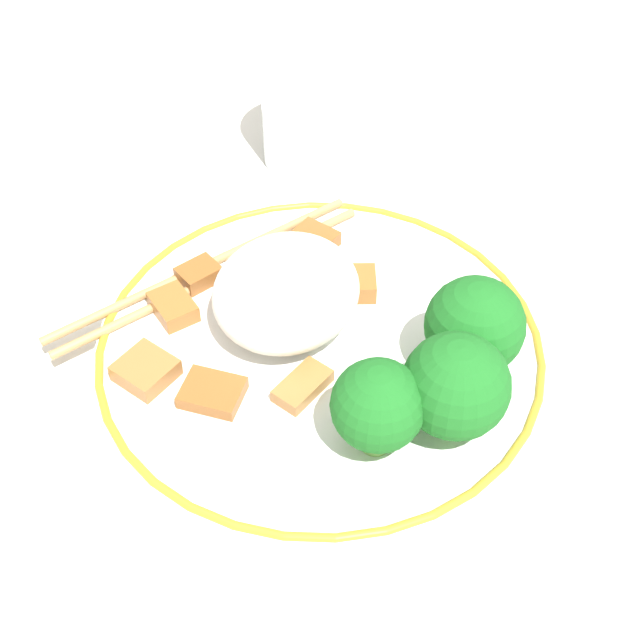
{
  "coord_description": "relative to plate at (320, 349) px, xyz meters",
  "views": [
    {
      "loc": [
        0.3,
        0.18,
        0.4
      ],
      "look_at": [
        0.0,
        0.0,
        0.03
      ],
      "focal_mm": 50.0,
      "sensor_mm": 36.0,
      "label": 1
    }
  ],
  "objects": [
    {
      "name": "drinking_glass",
      "position": [
        -0.17,
        -0.1,
        0.04
      ],
      "size": [
        0.08,
        0.08,
        0.09
      ],
      "color": "silver",
      "rests_on": "ground_plane"
    },
    {
      "name": "meat_near_left",
      "position": [
        -0.01,
        -0.09,
        0.01
      ],
      "size": [
        0.03,
        0.03,
        0.01
      ],
      "color": "brown",
      "rests_on": "plate"
    },
    {
      "name": "rice_mound",
      "position": [
        -0.01,
        -0.03,
        0.03
      ],
      "size": [
        0.09,
        0.08,
        0.05
      ],
      "color": "white",
      "rests_on": "plate"
    },
    {
      "name": "meat_on_rice_edge",
      "position": [
        0.07,
        -0.07,
        0.01
      ],
      "size": [
        0.03,
        0.03,
        0.01
      ],
      "color": "#9E6633",
      "rests_on": "plate"
    },
    {
      "name": "broccoli_back_center",
      "position": [
        0.02,
        0.09,
        0.04
      ],
      "size": [
        0.06,
        0.06,
        0.06
      ],
      "color": "#72AD4C",
      "rests_on": "plate"
    },
    {
      "name": "meat_near_right",
      "position": [
        0.06,
        -0.03,
        0.01
      ],
      "size": [
        0.03,
        0.04,
        0.01
      ],
      "color": "brown",
      "rests_on": "plate"
    },
    {
      "name": "meat_near_back",
      "position": [
        -0.05,
        -0.01,
        0.01
      ],
      "size": [
        0.04,
        0.04,
        0.01
      ],
      "color": "#995B28",
      "rests_on": "plate"
    },
    {
      "name": "ground_plane",
      "position": [
        0.0,
        0.0,
        -0.01
      ],
      "size": [
        3.0,
        3.0,
        0.0
      ],
      "primitive_type": "plane",
      "color": "silver"
    },
    {
      "name": "broccoli_back_right",
      "position": [
        -0.02,
        0.08,
        0.04
      ],
      "size": [
        0.05,
        0.05,
        0.06
      ],
      "color": "#72AD4C",
      "rests_on": "plate"
    },
    {
      "name": "meat_near_front",
      "position": [
        0.04,
        0.01,
        0.01
      ],
      "size": [
        0.04,
        0.02,
        0.01
      ],
      "color": "#9E6633",
      "rests_on": "plate"
    },
    {
      "name": "meat_far_scatter",
      "position": [
        -0.07,
        -0.05,
        0.01
      ],
      "size": [
        0.03,
        0.03,
        0.01
      ],
      "color": "brown",
      "rests_on": "plate"
    },
    {
      "name": "chopsticks",
      "position": [
        -0.01,
        -0.09,
        0.01
      ],
      "size": [
        0.21,
        0.1,
        0.01
      ],
      "color": "#AD8451",
      "rests_on": "plate"
    },
    {
      "name": "meat_mid_right",
      "position": [
        0.02,
        -0.09,
        0.01
      ],
      "size": [
        0.03,
        0.04,
        0.01
      ],
      "color": "#995B28",
      "rests_on": "plate"
    },
    {
      "name": "broccoli_back_left",
      "position": [
        0.05,
        0.06,
        0.04
      ],
      "size": [
        0.05,
        0.05,
        0.06
      ],
      "color": "#72AD4C",
      "rests_on": "plate"
    },
    {
      "name": "meat_mid_left",
      "position": [
        -0.03,
        -0.05,
        0.01
      ],
      "size": [
        0.03,
        0.02,
        0.01
      ],
      "color": "brown",
      "rests_on": "plate"
    },
    {
      "name": "plate",
      "position": [
        0.0,
        0.0,
        0.0
      ],
      "size": [
        0.26,
        0.26,
        0.02
      ],
      "color": "white",
      "rests_on": "ground_plane"
    }
  ]
}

